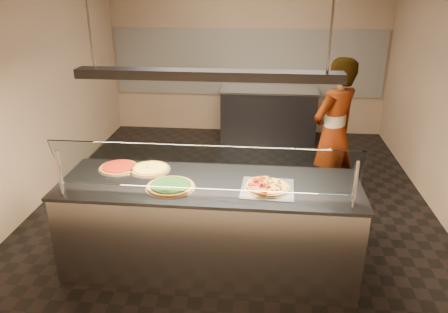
# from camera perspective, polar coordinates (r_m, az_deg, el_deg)

# --- Properties ---
(ground) EXTENTS (5.00, 6.00, 0.02)m
(ground) POSITION_cam_1_polar(r_m,az_deg,el_deg) (5.71, 1.35, -6.26)
(ground) COLOR black
(ground) RESTS_ON ground
(wall_back) EXTENTS (5.00, 0.02, 3.00)m
(wall_back) POSITION_cam_1_polar(r_m,az_deg,el_deg) (8.12, 3.14, 13.57)
(wall_back) COLOR tan
(wall_back) RESTS_ON ground
(wall_front) EXTENTS (5.00, 0.02, 3.00)m
(wall_front) POSITION_cam_1_polar(r_m,az_deg,el_deg) (2.37, -4.05, -8.60)
(wall_front) COLOR tan
(wall_front) RESTS_ON ground
(wall_left) EXTENTS (0.02, 6.00, 3.00)m
(wall_left) POSITION_cam_1_polar(r_m,az_deg,el_deg) (5.90, -23.88, 8.48)
(wall_left) COLOR tan
(wall_left) RESTS_ON ground
(tile_band) EXTENTS (4.90, 0.02, 1.20)m
(tile_band) POSITION_cam_1_polar(r_m,az_deg,el_deg) (8.12, 3.10, 12.15)
(tile_band) COLOR silver
(tile_band) RESTS_ON wall_back
(serving_counter) EXTENTS (2.84, 0.94, 0.93)m
(serving_counter) POSITION_cam_1_polar(r_m,az_deg,el_deg) (4.34, -1.85, -8.97)
(serving_counter) COLOR #B7B7BC
(serving_counter) RESTS_ON ground
(sneeze_guard) EXTENTS (2.60, 0.18, 0.54)m
(sneeze_guard) POSITION_cam_1_polar(r_m,az_deg,el_deg) (3.69, -2.68, -1.57)
(sneeze_guard) COLOR #B7B7BC
(sneeze_guard) RESTS_ON serving_counter
(perforated_tray) EXTENTS (0.49, 0.49, 0.01)m
(perforated_tray) POSITION_cam_1_polar(r_m,az_deg,el_deg) (4.02, 5.69, -4.13)
(perforated_tray) COLOR silver
(perforated_tray) RESTS_ON serving_counter
(half_pizza_pepperoni) EXTENTS (0.22, 0.40, 0.05)m
(half_pizza_pepperoni) POSITION_cam_1_polar(r_m,az_deg,el_deg) (4.00, 4.35, -3.72)
(half_pizza_pepperoni) COLOR #965A1F
(half_pizza_pepperoni) RESTS_ON perforated_tray
(half_pizza_sausage) EXTENTS (0.21, 0.40, 0.04)m
(half_pizza_sausage) POSITION_cam_1_polar(r_m,az_deg,el_deg) (4.01, 7.06, -3.91)
(half_pizza_sausage) COLOR #965A1F
(half_pizza_sausage) RESTS_ON perforated_tray
(pizza_spinach) EXTENTS (0.46, 0.46, 0.03)m
(pizza_spinach) POSITION_cam_1_polar(r_m,az_deg,el_deg) (4.04, -6.99, -3.85)
(pizza_spinach) COLOR silver
(pizza_spinach) RESTS_ON serving_counter
(pizza_cheese) EXTENTS (0.41, 0.41, 0.03)m
(pizza_cheese) POSITION_cam_1_polar(r_m,az_deg,el_deg) (4.44, -9.65, -1.55)
(pizza_cheese) COLOR silver
(pizza_cheese) RESTS_ON serving_counter
(pizza_tomato) EXTENTS (0.41, 0.41, 0.03)m
(pizza_tomato) POSITION_cam_1_polar(r_m,az_deg,el_deg) (4.54, -13.57, -1.35)
(pizza_tomato) COLOR silver
(pizza_tomato) RESTS_ON serving_counter
(pizza_spatula) EXTENTS (0.21, 0.23, 0.02)m
(pizza_spatula) POSITION_cam_1_polar(r_m,az_deg,el_deg) (4.45, -9.44, -1.32)
(pizza_spatula) COLOR #B7B7BC
(pizza_spatula) RESTS_ON pizza_spinach
(prep_table) EXTENTS (1.69, 0.74, 0.93)m
(prep_table) POSITION_cam_1_polar(r_m,az_deg,el_deg) (7.89, 5.79, 5.53)
(prep_table) COLOR #2E2E32
(prep_table) RESTS_ON ground
(worker) EXTENTS (0.81, 0.80, 1.88)m
(worker) POSITION_cam_1_polar(r_m,az_deg,el_deg) (5.56, 14.12, 2.91)
(worker) COLOR #39363D
(worker) RESTS_ON ground
(heat_lamp_housing) EXTENTS (2.30, 0.18, 0.08)m
(heat_lamp_housing) POSITION_cam_1_polar(r_m,az_deg,el_deg) (3.79, -2.13, 10.61)
(heat_lamp_housing) COLOR #2E2E32
(heat_lamp_housing) RESTS_ON ceiling
(lamp_rod_left) EXTENTS (0.02, 0.02, 1.01)m
(lamp_rod_left) POSITION_cam_1_polar(r_m,az_deg,el_deg) (3.98, -17.43, 18.15)
(lamp_rod_left) COLOR #B7B7BC
(lamp_rod_left) RESTS_ON ceiling
(lamp_rod_right) EXTENTS (0.02, 0.02, 1.01)m
(lamp_rod_right) POSITION_cam_1_polar(r_m,az_deg,el_deg) (3.72, 14.05, 18.26)
(lamp_rod_right) COLOR #B7B7BC
(lamp_rod_right) RESTS_ON ceiling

